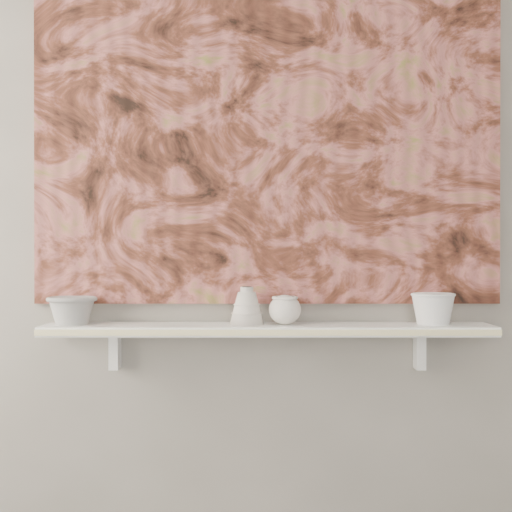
{
  "coord_description": "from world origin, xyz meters",
  "views": [
    {
      "loc": [
        -0.04,
        -0.72,
        1.16
      ],
      "look_at": [
        -0.04,
        1.49,
        1.14
      ],
      "focal_mm": 50.0,
      "sensor_mm": 36.0,
      "label": 1
    }
  ],
  "objects_px": {
    "bowl_grey": "(72,310)",
    "shelf": "(268,329)",
    "cup_cream": "(285,310)",
    "painting": "(267,133)",
    "bell_vessel": "(247,306)",
    "bowl_white": "(433,309)"
  },
  "relations": [
    {
      "from": "shelf",
      "to": "painting",
      "type": "bearing_deg",
      "value": 90.0
    },
    {
      "from": "bowl_grey",
      "to": "bowl_white",
      "type": "xyz_separation_m",
      "value": [
        1.13,
        0.0,
        0.0
      ]
    },
    {
      "from": "shelf",
      "to": "cup_cream",
      "type": "height_order",
      "value": "cup_cream"
    },
    {
      "from": "cup_cream",
      "to": "bell_vessel",
      "type": "bearing_deg",
      "value": 180.0
    },
    {
      "from": "cup_cream",
      "to": "bowl_white",
      "type": "relative_size",
      "value": 0.73
    },
    {
      "from": "bowl_grey",
      "to": "shelf",
      "type": "bearing_deg",
      "value": 0.0
    },
    {
      "from": "painting",
      "to": "bowl_grey",
      "type": "height_order",
      "value": "painting"
    },
    {
      "from": "bowl_white",
      "to": "bell_vessel",
      "type": "bearing_deg",
      "value": 180.0
    },
    {
      "from": "cup_cream",
      "to": "bell_vessel",
      "type": "height_order",
      "value": "bell_vessel"
    },
    {
      "from": "shelf",
      "to": "bell_vessel",
      "type": "distance_m",
      "value": 0.1
    },
    {
      "from": "shelf",
      "to": "bowl_grey",
      "type": "height_order",
      "value": "bowl_grey"
    },
    {
      "from": "bowl_grey",
      "to": "bell_vessel",
      "type": "bearing_deg",
      "value": 0.0
    },
    {
      "from": "painting",
      "to": "cup_cream",
      "type": "height_order",
      "value": "painting"
    },
    {
      "from": "cup_cream",
      "to": "bowl_white",
      "type": "distance_m",
      "value": 0.46
    },
    {
      "from": "painting",
      "to": "cup_cream",
      "type": "distance_m",
      "value": 0.57
    },
    {
      "from": "shelf",
      "to": "cup_cream",
      "type": "xyz_separation_m",
      "value": [
        0.05,
        0.0,
        0.06
      ]
    },
    {
      "from": "bowl_white",
      "to": "shelf",
      "type": "bearing_deg",
      "value": 180.0
    },
    {
      "from": "shelf",
      "to": "bell_vessel",
      "type": "height_order",
      "value": "bell_vessel"
    },
    {
      "from": "shelf",
      "to": "bowl_white",
      "type": "distance_m",
      "value": 0.52
    },
    {
      "from": "bell_vessel",
      "to": "bowl_white",
      "type": "relative_size",
      "value": 0.86
    },
    {
      "from": "shelf",
      "to": "painting",
      "type": "xyz_separation_m",
      "value": [
        0.0,
        0.08,
        0.62
      ]
    },
    {
      "from": "cup_cream",
      "to": "bowl_white",
      "type": "bearing_deg",
      "value": 0.0
    }
  ]
}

